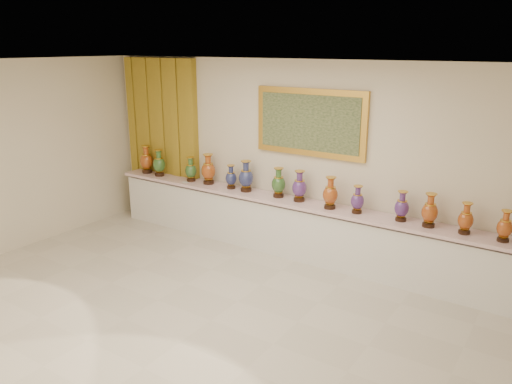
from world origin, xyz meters
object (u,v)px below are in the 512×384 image
(counter, at_px, (302,231))
(vase_1, at_px, (159,164))
(vase_0, at_px, (147,161))
(vase_2, at_px, (191,170))

(counter, distance_m, vase_1, 3.01)
(counter, bearing_deg, vase_0, -179.53)
(vase_0, distance_m, vase_1, 0.35)
(vase_0, xyz_separation_m, vase_1, (0.35, -0.03, -0.01))
(counter, relative_size, vase_2, 16.91)
(vase_0, bearing_deg, vase_2, 0.38)
(counter, bearing_deg, vase_2, -179.48)
(counter, xyz_separation_m, vase_2, (-2.21, -0.02, 0.66))
(vase_0, xyz_separation_m, vase_2, (1.07, 0.01, -0.04))
(counter, height_order, vase_2, vase_2)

